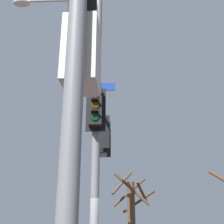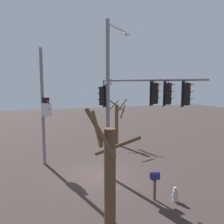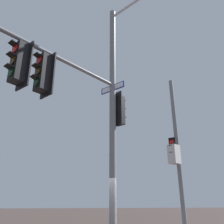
{
  "view_description": "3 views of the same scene",
  "coord_description": "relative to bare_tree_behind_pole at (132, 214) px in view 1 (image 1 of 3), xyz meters",
  "views": [
    {
      "loc": [
        5.37,
        -5.04,
        1.94
      ],
      "look_at": [
        0.02,
        0.48,
        4.87
      ],
      "focal_mm": 46.04,
      "sensor_mm": 36.0,
      "label": 1
    },
    {
      "loc": [
        3.77,
        12.83,
        5.61
      ],
      "look_at": [
        -0.72,
        0.06,
        3.95
      ],
      "focal_mm": 36.13,
      "sensor_mm": 36.0,
      "label": 2
    },
    {
      "loc": [
        -8.02,
        0.94,
        1.93
      ],
      "look_at": [
        -0.09,
        0.24,
        4.88
      ],
      "focal_mm": 36.98,
      "sensor_mm": 36.0,
      "label": 3
    }
  ],
  "objects": [
    {
      "name": "main_signal_pole_assembly",
      "position": [
        3.03,
        -5.29,
        2.92
      ],
      "size": [
        4.26,
        6.21,
        9.28
      ],
      "rotation": [
        0.0,
        0.0,
        2.31
      ],
      "color": "slate",
      "rests_on": "ground"
    },
    {
      "name": "secondary_pole_assembly",
      "position": [
        7.53,
        -9.74,
        1.76
      ],
      "size": [
        0.68,
        0.73,
        8.06
      ],
      "rotation": [
        0.0,
        0.0,
        2.26
      ],
      "color": "slate",
      "rests_on": "ground"
    },
    {
      "name": "bare_tree_behind_pole",
      "position": [
        0.0,
        0.0,
        0.0
      ],
      "size": [
        2.49,
        2.49,
        4.51
      ],
      "color": "brown",
      "rests_on": "ground"
    }
  ]
}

